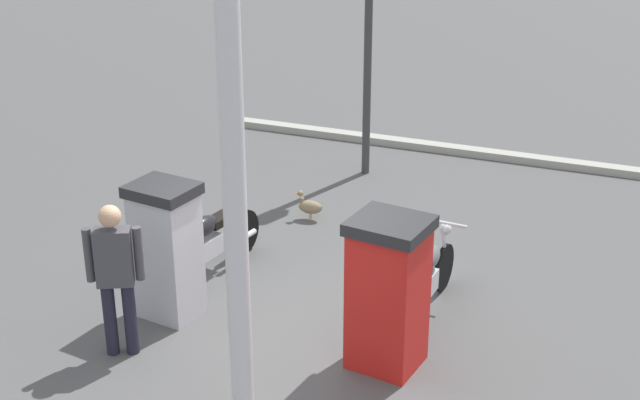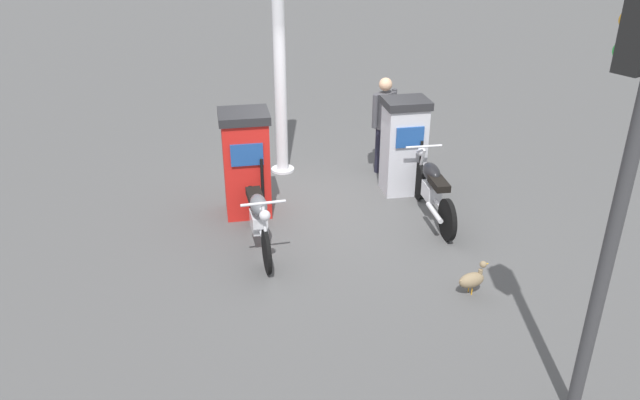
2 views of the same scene
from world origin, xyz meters
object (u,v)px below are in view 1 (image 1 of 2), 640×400
fuel_pump_far (167,250)px  attendant_person (115,271)px  motorcycle_near_pump (424,277)px  canopy_support_pole (235,202)px  fuel_pump_near (388,292)px  motorcycle_far_pump (208,242)px  roadside_traffic_light (369,3)px  wandering_duck (310,206)px

fuel_pump_far → attendant_person: bearing=178.5°
fuel_pump_far → motorcycle_near_pump: bearing=-67.6°
canopy_support_pole → fuel_pump_near: bearing=-32.5°
fuel_pump_near → fuel_pump_far: (0.00, 2.51, -0.02)m
attendant_person → canopy_support_pole: size_ratio=0.37×
motorcycle_far_pump → roadside_traffic_light: (3.88, -0.53, 2.18)m
canopy_support_pole → fuel_pump_far: bearing=49.6°
attendant_person → canopy_support_pole: bearing=-107.0°
motorcycle_near_pump → roadside_traffic_light: 4.82m
fuel_pump_near → wandering_duck: fuel_pump_near is taller
roadside_traffic_light → canopy_support_pole: 6.32m
fuel_pump_far → wandering_duck: 3.00m
attendant_person → wandering_duck: 3.89m
fuel_pump_near → canopy_support_pole: (-1.38, 0.88, 1.35)m
motorcycle_near_pump → roadside_traffic_light: size_ratio=0.50×
attendant_person → wandering_duck: attendant_person is taller
fuel_pump_near → canopy_support_pole: canopy_support_pole is taller
motorcycle_near_pump → wandering_duck: size_ratio=4.69×
roadside_traffic_light → attendant_person: bearing=174.9°
motorcycle_near_pump → attendant_person: size_ratio=1.18×
attendant_person → roadside_traffic_light: bearing=-5.1°
fuel_pump_far → canopy_support_pole: 2.54m
motorcycle_near_pump → fuel_pump_far: bearing=112.4°
fuel_pump_near → motorcycle_far_pump: size_ratio=0.83×
motorcycle_far_pump → motorcycle_near_pump: bearing=-87.5°
motorcycle_near_pump → wandering_duck: 2.87m
motorcycle_near_pump → canopy_support_pole: canopy_support_pole is taller
wandering_duck → motorcycle_near_pump: bearing=-130.5°
wandering_duck → roadside_traffic_light: size_ratio=0.11×
motorcycle_far_pump → wandering_duck: bearing=-12.5°
fuel_pump_far → wandering_duck: fuel_pump_far is taller
fuel_pump_near → canopy_support_pole: bearing=147.5°
fuel_pump_near → wandering_duck: 3.65m
roadside_traffic_light → fuel_pump_near: bearing=-157.3°
fuel_pump_far → canopy_support_pole: (-1.38, -1.63, 1.37)m
motorcycle_near_pump → fuel_pump_near: bearing=176.7°
attendant_person → wandering_duck: size_ratio=3.96×
motorcycle_near_pump → wandering_duck: motorcycle_near_pump is taller
wandering_duck → fuel_pump_near: bearing=-144.0°
fuel_pump_near → motorcycle_near_pump: fuel_pump_near is taller
wandering_duck → roadside_traffic_light: bearing=-2.9°
fuel_pump_near → motorcycle_far_pump: bearing=69.7°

